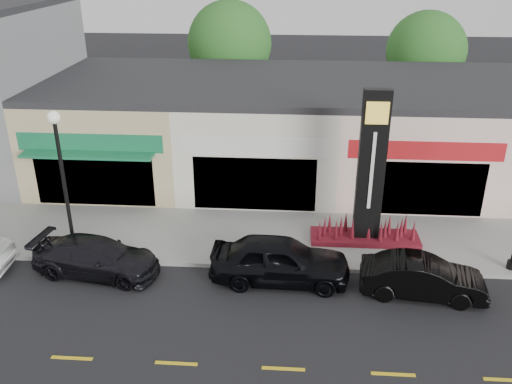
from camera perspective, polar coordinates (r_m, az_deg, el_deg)
ground at (r=18.09m, az=3.14°, el=-11.68°), size 120.00×120.00×0.00m
sidewalk at (r=21.72m, az=3.39°, el=-4.77°), size 52.00×4.30×0.15m
curb at (r=19.79m, az=3.27°, el=-7.93°), size 52.00×0.20×0.15m
shop_beige at (r=28.68m, az=-13.60°, el=6.98°), size 7.00×10.85×4.80m
shop_cream at (r=27.42m, az=0.61°, el=6.88°), size 7.00×10.01×4.80m
shop_pink_w at (r=27.91m, az=15.19°, el=6.33°), size 7.00×10.01×4.80m
tree_rear_west at (r=34.80m, az=-2.79°, el=15.38°), size 5.20×5.20×7.83m
tree_rear_mid at (r=35.51m, az=17.45°, el=13.96°), size 4.80×4.80×7.29m
lamp_west_near at (r=20.25m, az=-19.74°, el=2.17°), size 0.44×0.44×5.47m
pylon_sign at (r=20.81m, az=11.81°, el=0.13°), size 4.20×1.30×6.00m
car_dark_sedan at (r=20.05m, az=-16.45°, el=-6.60°), size 2.47×4.72×1.31m
car_black_sedan at (r=18.79m, az=2.54°, el=-7.15°), size 2.05×4.85×1.64m
car_black_conv at (r=18.93m, az=17.14°, el=-8.61°), size 1.85×4.20×1.34m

